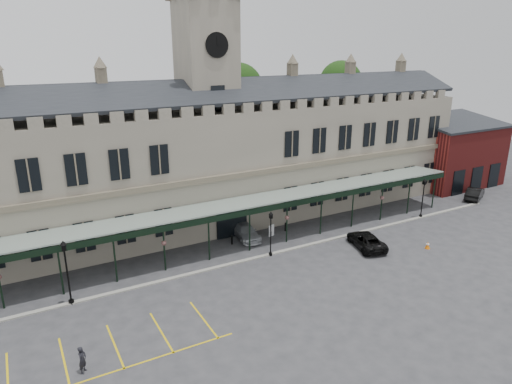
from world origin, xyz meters
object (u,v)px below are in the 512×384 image
station_building (210,162)px  lamp_post_mid (271,230)px  person_a (82,360)px  lamp_post_right (423,195)px  clock_tower (207,97)px  car_taxi (245,231)px  traffic_cone (428,245)px  sign_board (271,231)px  lamp_post_left (66,267)px  car_right_b (475,193)px  car_van (366,240)px

station_building → lamp_post_mid: station_building is taller
person_a → lamp_post_right: bearing=-41.3°
clock_tower → car_taxi: clock_tower is taller
traffic_cone → car_taxi: (-13.65, 10.36, 0.34)m
clock_tower → sign_board: clock_tower is taller
lamp_post_right → car_taxi: size_ratio=0.95×
lamp_post_left → lamp_post_right: size_ratio=1.13×
sign_board → car_taxi: 2.61m
sign_board → car_taxi: size_ratio=0.25×
car_taxi → car_right_b: car_right_b is taller
car_van → station_building: bearing=-38.2°
car_van → car_right_b: 21.58m
lamp_post_left → traffic_cone: 31.01m
sign_board → lamp_post_mid: bearing=-133.9°
traffic_cone → sign_board: (-11.19, 9.52, 0.23)m
clock_tower → sign_board: bearing=-63.2°
clock_tower → lamp_post_right: clock_tower is taller
sign_board → car_van: bearing=-57.8°
clock_tower → lamp_post_left: (-15.68, -10.50, -10.12)m
car_taxi → car_van: size_ratio=0.95×
car_taxi → person_a: (-17.11, -12.55, 0.17)m
sign_board → car_right_b: bearing=-16.8°
lamp_post_right → lamp_post_mid: bearing=-179.4°
station_building → sign_board: (3.46, -6.78, -5.90)m
clock_tower → lamp_post_left: size_ratio=4.92×
lamp_post_left → car_van: size_ratio=1.03×
lamp_post_right → sign_board: bearing=168.2°
lamp_post_left → lamp_post_mid: bearing=-0.4°
lamp_post_mid → person_a: lamp_post_mid is taller
car_right_b → person_a: person_a is taller
lamp_post_right → car_taxi: bearing=167.3°
car_taxi → car_van: bearing=-34.7°
lamp_post_left → lamp_post_mid: lamp_post_left is taller
clock_tower → person_a: clock_tower is taller
car_taxi → lamp_post_right: bearing=-7.6°
person_a → sign_board: bearing=-23.0°
lamp_post_left → sign_board: (19.14, 3.64, -2.42)m
lamp_post_mid → car_taxi: 4.95m
station_building → person_a: 25.16m
lamp_post_mid → car_van: (8.71, -2.78, -1.82)m
station_building → clock_tower: bearing=90.0°
sign_board → car_right_b: car_right_b is taller
car_van → lamp_post_mid: bearing=-2.4°
station_building → sign_board: 9.63m
lamp_post_mid → car_taxi: bearing=91.7°
traffic_cone → car_van: 5.67m
traffic_cone → person_a: (-30.76, -2.19, 0.51)m
lamp_post_left → car_taxi: lamp_post_left is taller
lamp_post_left → station_building: bearing=33.6°
lamp_post_mid → sign_board: lamp_post_mid is taller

